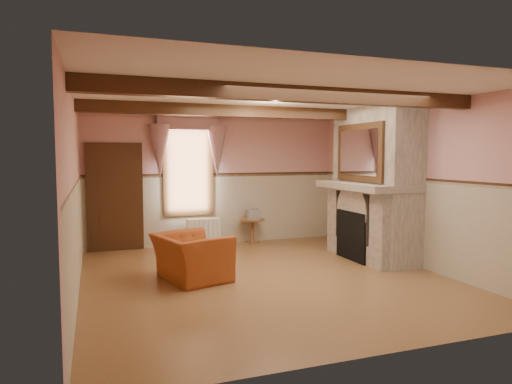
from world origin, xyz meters
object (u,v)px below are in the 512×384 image
object	(u,v)px
radiator	(204,233)
oil_lamp	(354,174)
bowl	(374,181)
armchair	(191,257)
side_table	(252,231)
mantel_clock	(349,176)

from	to	relation	value
radiator	oil_lamp	bearing A→B (deg)	-34.22
radiator	bowl	distance (m)	3.67
armchair	side_table	size ratio (longest dim) A/B	1.99
radiator	side_table	bearing A→B (deg)	-1.44
side_table	radiator	distance (m)	1.08
armchair	mantel_clock	bearing A→B (deg)	-89.95
armchair	radiator	distance (m)	2.58
radiator	bowl	world-z (taller)	bowl
bowl	oil_lamp	xyz separation A→B (m)	(0.00, 0.65, 0.10)
oil_lamp	bowl	bearing A→B (deg)	-90.00
side_table	oil_lamp	world-z (taller)	oil_lamp
armchair	mantel_clock	distance (m)	3.68
mantel_clock	oil_lamp	size ratio (longest dim) A/B	0.86
radiator	armchair	bearing A→B (deg)	-108.65
oil_lamp	mantel_clock	bearing A→B (deg)	90.00
armchair	side_table	xyz separation A→B (m)	(1.84, 2.46, -0.08)
side_table	bowl	bearing A→B (deg)	-56.93
oil_lamp	side_table	bearing A→B (deg)	132.15
radiator	bowl	size ratio (longest dim) A/B	2.06
bowl	side_table	bearing A→B (deg)	123.07
armchair	oil_lamp	size ratio (longest dim) A/B	3.91
side_table	bowl	world-z (taller)	bowl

